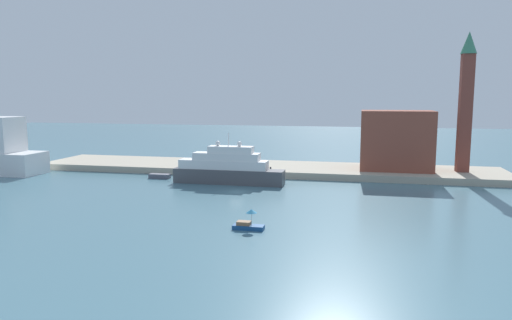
# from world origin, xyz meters

# --- Properties ---
(ground) EXTENTS (400.00, 400.00, 0.00)m
(ground) POSITION_xyz_m (0.00, 0.00, 0.00)
(ground) COLOR slate
(quay_dock) EXTENTS (110.00, 18.94, 1.50)m
(quay_dock) POSITION_xyz_m (0.00, 25.47, 0.75)
(quay_dock) COLOR #ADA38E
(quay_dock) RESTS_ON ground
(large_yacht) EXTENTS (23.16, 3.97, 10.52)m
(large_yacht) POSITION_xyz_m (-4.13, 8.18, 3.14)
(large_yacht) COLOR #4C4C51
(large_yacht) RESTS_ON ground
(small_motorboat) EXTENTS (4.29, 1.58, 2.85)m
(small_motorboat) POSITION_xyz_m (8.14, -24.08, 0.82)
(small_motorboat) COLOR navy
(small_motorboat) RESTS_ON ground
(work_barge) EXTENTS (4.62, 1.80, 0.98)m
(work_barge) POSITION_xyz_m (-20.52, 10.94, 0.49)
(work_barge) COLOR #595966
(work_barge) RESTS_ON ground
(harbor_building) EXTENTS (15.76, 10.65, 13.34)m
(harbor_building) POSITION_xyz_m (30.57, 25.79, 8.17)
(harbor_building) COLOR brown
(harbor_building) RESTS_ON quay_dock
(bell_tower) EXTENTS (3.38, 3.38, 30.26)m
(bell_tower) POSITION_xyz_m (44.72, 25.71, 17.87)
(bell_tower) COLOR brown
(bell_tower) RESTS_ON quay_dock
(parked_car) EXTENTS (3.93, 1.85, 1.44)m
(parked_car) POSITION_xyz_m (-15.56, 22.35, 2.11)
(parked_car) COLOR black
(parked_car) RESTS_ON quay_dock
(person_figure) EXTENTS (0.36, 0.36, 1.63)m
(person_figure) POSITION_xyz_m (-10.14, 19.76, 2.25)
(person_figure) COLOR #4C4C4C
(person_figure) RESTS_ON quay_dock
(mooring_bollard) EXTENTS (0.38, 0.38, 0.84)m
(mooring_bollard) POSITION_xyz_m (3.21, 17.53, 1.92)
(mooring_bollard) COLOR black
(mooring_bollard) RESTS_ON quay_dock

